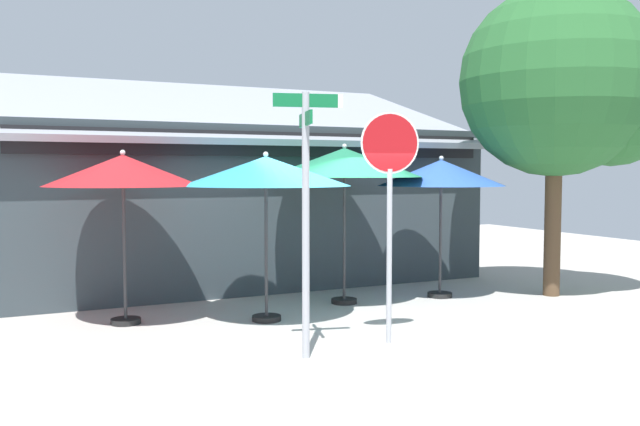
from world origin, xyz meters
TOP-DOWN VIEW (x-y plane):
  - ground_plane at (0.00, 0.00)m, footprint 28.00×28.00m
  - cafe_building at (-0.18, 5.50)m, footprint 9.97×5.64m
  - street_sign_post at (-1.33, -1.08)m, footprint 0.82×0.76m
  - stop_sign at (-0.05, -0.90)m, footprint 0.79×0.17m
  - patio_umbrella_crimson_left at (-3.01, 1.72)m, footprint 2.28×2.28m
  - patio_umbrella_teal_center at (-1.04, 1.01)m, footprint 2.55×2.55m
  - patio_umbrella_forest_green_right at (0.64, 1.69)m, footprint 2.64×2.64m
  - patio_umbrella_royal_blue_far_right at (2.46, 1.46)m, footprint 2.26×2.26m
  - shade_tree at (4.62, 0.60)m, footprint 3.83×3.42m

SIDE VIEW (x-z plane):
  - ground_plane at x=0.00m, z-range -0.10..0.00m
  - cafe_building at x=-0.18m, z-range -0.57..3.86m
  - street_sign_post at x=-1.33m, z-range 0.32..3.53m
  - stop_sign at x=-0.05m, z-range 0.61..3.64m
  - patio_umbrella_royal_blue_far_right at x=2.46m, z-range 0.95..3.49m
  - patio_umbrella_teal_center at x=-1.04m, z-range 0.97..3.53m
  - patio_umbrella_crimson_left at x=-3.01m, z-range 0.97..3.55m
  - patio_umbrella_forest_green_right at x=0.64m, z-range 1.04..3.76m
  - shade_tree at x=4.62m, z-range 0.99..6.57m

